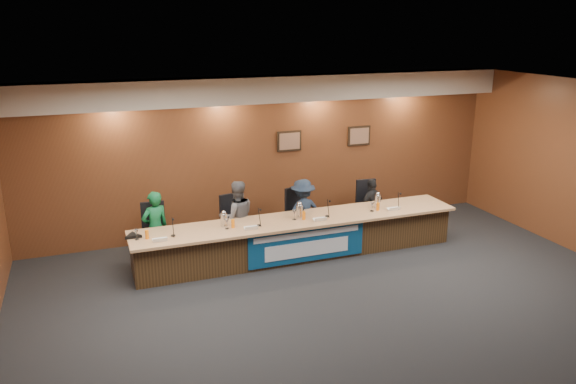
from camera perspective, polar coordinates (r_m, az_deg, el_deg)
name	(u,v)px	position (r m, az deg, el deg)	size (l,w,h in m)	color
floor	(357,316)	(8.60, 7.06, -12.36)	(10.00, 10.00, 0.00)	black
ceiling	(366,100)	(7.59, 7.93, 9.27)	(10.00, 8.00, 0.04)	silver
wall_back	(270,154)	(11.50, -1.80, 3.86)	(10.00, 0.04, 3.20)	#5A2F19
soffit	(274,89)	(11.04, -1.44, 10.44)	(10.00, 0.50, 0.50)	beige
dais_body	(299,238)	(10.43, 1.09, -4.70)	(6.00, 0.80, 0.70)	#3F2A16
dais_top	(300,220)	(10.25, 1.20, -2.85)	(6.10, 0.95, 0.05)	tan
banner	(307,245)	(10.06, 1.96, -5.36)	(2.20, 0.02, 0.65)	navy
banner_text_upper	(308,234)	(9.98, 2.00, -4.32)	(2.00, 0.01, 0.10)	silver
banner_text_lower	(307,249)	(10.08, 1.98, -5.80)	(1.60, 0.01, 0.28)	silver
wall_photo_left	(289,141)	(11.55, 0.13, 5.20)	(0.52, 0.04, 0.42)	black
wall_photo_right	(359,136)	(12.19, 7.22, 5.69)	(0.52, 0.04, 0.42)	black
panelist_a	(155,228)	(10.25, -13.32, -3.59)	(0.50, 0.33, 1.36)	#0D5129
panelist_b	(237,217)	(10.51, -5.19, -2.57)	(0.68, 0.53, 1.40)	#535358
panelist_c	(303,212)	(10.92, 1.50, -2.02)	(0.84, 0.48, 1.30)	#19263A
panelist_d	(372,207)	(11.56, 8.48, -1.48)	(0.68, 0.28, 1.16)	black
office_chair_a	(155,237)	(10.42, -13.32, -4.44)	(0.48, 0.48, 0.08)	black
office_chair_b	(236,227)	(10.67, -5.30, -3.52)	(0.48, 0.48, 0.08)	black
office_chair_c	(301,218)	(11.06, 1.30, -2.70)	(0.48, 0.48, 0.08)	black
office_chair_d	(369,210)	(11.68, 8.23, -1.81)	(0.48, 0.48, 0.08)	black
nameplate_a	(160,240)	(9.39, -12.85, -4.74)	(0.24, 0.06, 0.09)	white
microphone_a	(173,236)	(9.61, -11.59, -4.36)	(0.07, 0.07, 0.02)	black
juice_glass_a	(147,235)	(9.57, -14.13, -4.22)	(0.06, 0.06, 0.15)	orange
water_glass_a	(137,235)	(9.56, -15.13, -4.20)	(0.08, 0.08, 0.18)	silver
nameplate_b	(252,228)	(9.69, -3.71, -3.63)	(0.24, 0.06, 0.09)	white
microphone_b	(259,225)	(9.89, -2.96, -3.40)	(0.07, 0.07, 0.02)	black
juice_glass_b	(233,224)	(9.82, -5.62, -3.22)	(0.06, 0.06, 0.15)	orange
water_glass_b	(227,224)	(9.77, -6.22, -3.24)	(0.08, 0.08, 0.18)	silver
nameplate_c	(321,219)	(10.11, 3.34, -2.76)	(0.24, 0.06, 0.09)	white
microphone_c	(327,216)	(10.37, 4.00, -2.46)	(0.07, 0.07, 0.02)	black
juice_glass_c	(304,216)	(10.18, 1.62, -2.40)	(0.06, 0.06, 0.15)	orange
water_glass_c	(294,215)	(10.16, 0.66, -2.35)	(0.08, 0.08, 0.18)	silver
nameplate_d	(395,209)	(10.84, 10.79, -1.66)	(0.24, 0.06, 0.09)	white
microphone_d	(397,208)	(10.98, 11.00, -1.62)	(0.07, 0.07, 0.02)	black
juice_glass_d	(378,207)	(10.81, 9.12, -1.47)	(0.06, 0.06, 0.15)	orange
water_glass_d	(372,207)	(10.73, 8.54, -1.49)	(0.08, 0.08, 0.18)	silver
carafe_left	(224,220)	(9.89, -6.53, -2.86)	(0.12, 0.12, 0.23)	silver
carafe_mid	(299,211)	(10.27, 1.18, -1.97)	(0.12, 0.12, 0.24)	silver
carafe_right	(378,201)	(10.92, 9.08, -0.96)	(0.11, 0.11, 0.26)	silver
speakerphone	(133,236)	(9.71, -15.46, -4.31)	(0.32, 0.32, 0.05)	black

